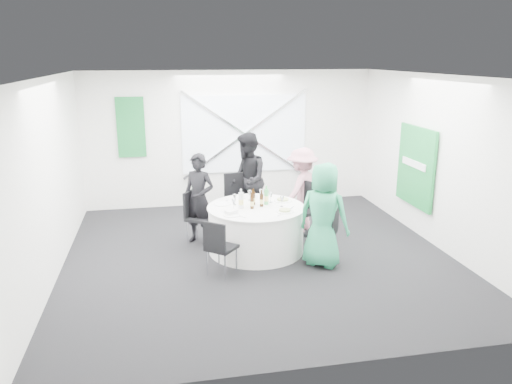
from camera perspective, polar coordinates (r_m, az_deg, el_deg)
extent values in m
plane|color=black|center=(8.02, 0.28, -7.28)|extent=(6.00, 6.00, 0.00)
plane|color=silver|center=(7.40, 0.31, 13.14)|extent=(6.00, 6.00, 0.00)
plane|color=white|center=(10.49, -2.97, 6.10)|extent=(6.00, 0.00, 6.00)
plane|color=white|center=(4.81, 7.43, -5.36)|extent=(6.00, 0.00, 6.00)
plane|color=white|center=(7.60, -22.47, 1.35)|extent=(0.00, 6.00, 6.00)
plane|color=white|center=(8.68, 20.12, 3.22)|extent=(0.00, 6.00, 6.00)
cube|color=white|center=(10.49, -1.32, 6.67)|extent=(2.60, 0.03, 1.60)
cube|color=silver|center=(10.45, -1.28, 6.63)|extent=(2.63, 0.05, 1.84)
cube|color=silver|center=(10.45, -1.28, 6.63)|extent=(2.63, 0.05, 1.84)
cube|color=#156D2B|center=(10.31, -14.11, 7.18)|extent=(0.55, 0.04, 1.20)
cube|color=#188537|center=(9.20, 17.78, 2.79)|extent=(0.05, 1.20, 1.40)
cylinder|color=silver|center=(8.07, 0.00, -4.32)|extent=(1.52, 1.52, 0.74)
cylinder|color=silver|center=(7.95, 0.00, -1.74)|extent=(1.56, 1.56, 0.02)
cube|color=black|center=(9.11, -2.02, -1.24)|extent=(0.49, 0.49, 0.05)
cube|color=black|center=(9.24, -2.36, 0.74)|extent=(0.43, 0.08, 0.49)
cylinder|color=silver|center=(9.40, -1.19, -2.32)|extent=(0.02, 0.02, 0.46)
cylinder|color=silver|center=(9.31, -3.37, -2.51)|extent=(0.02, 0.02, 0.46)
cylinder|color=silver|center=(9.06, -0.59, -3.00)|extent=(0.02, 0.02, 0.46)
cylinder|color=silver|center=(8.97, -2.86, -3.20)|extent=(0.02, 0.02, 0.46)
cube|color=black|center=(8.47, -6.39, -2.99)|extent=(0.56, 0.56, 0.05)
cube|color=black|center=(8.49, -7.58, -1.29)|extent=(0.25, 0.34, 0.43)
cylinder|color=silver|center=(8.75, -6.78, -3.96)|extent=(0.02, 0.02, 0.41)
cylinder|color=silver|center=(8.49, -7.85, -4.63)|extent=(0.02, 0.02, 0.41)
cylinder|color=silver|center=(8.60, -4.86, -4.25)|extent=(0.02, 0.02, 0.41)
cylinder|color=silver|center=(8.33, -5.89, -4.94)|extent=(0.02, 0.02, 0.41)
cube|color=black|center=(8.64, 5.14, -2.28)|extent=(0.60, 0.60, 0.05)
cube|color=black|center=(8.70, 6.20, -0.35)|extent=(0.23, 0.40, 0.48)
cylinder|color=silver|center=(8.71, 6.78, -3.90)|extent=(0.02, 0.02, 0.46)
cylinder|color=silver|center=(8.96, 5.16, -3.31)|extent=(0.02, 0.02, 0.46)
cylinder|color=silver|center=(8.48, 5.03, -4.41)|extent=(0.02, 0.02, 0.46)
cylinder|color=silver|center=(8.73, 3.42, -3.78)|extent=(0.02, 0.02, 0.46)
cube|color=black|center=(7.73, 7.43, -4.67)|extent=(0.59, 0.59, 0.05)
cube|color=black|center=(7.61, 8.98, -3.06)|extent=(0.25, 0.36, 0.46)
cylinder|color=silver|center=(7.62, 8.31, -6.92)|extent=(0.02, 0.02, 0.44)
cylinder|color=silver|center=(7.94, 8.90, -6.03)|extent=(0.02, 0.02, 0.44)
cylinder|color=silver|center=(7.70, 5.80, -6.60)|extent=(0.02, 0.02, 0.44)
cylinder|color=silver|center=(8.01, 6.49, -5.73)|extent=(0.02, 0.02, 0.44)
cube|color=black|center=(7.25, -3.94, -6.37)|extent=(0.54, 0.54, 0.05)
cube|color=black|center=(7.03, -4.79, -5.12)|extent=(0.30, 0.26, 0.41)
cylinder|color=silver|center=(7.29, -5.61, -8.08)|extent=(0.02, 0.02, 0.39)
cylinder|color=silver|center=(7.14, -3.55, -8.59)|extent=(0.02, 0.02, 0.39)
cylinder|color=silver|center=(7.53, -4.26, -7.28)|extent=(0.02, 0.02, 0.39)
cylinder|color=silver|center=(7.37, -2.24, -7.75)|extent=(0.02, 0.02, 0.39)
imported|color=black|center=(8.39, -6.54, -0.78)|extent=(0.67, 0.62, 1.54)
imported|color=black|center=(9.12, -1.04, 1.34)|extent=(0.52, 0.88, 1.75)
imported|color=#C37E8D|center=(8.95, 5.25, 0.24)|extent=(1.05, 0.98, 1.52)
imported|color=#2B9E6A|center=(7.48, 7.71, -2.63)|extent=(0.92, 0.88, 1.59)
cylinder|color=white|center=(8.46, -0.76, -0.55)|extent=(0.29, 0.29, 0.01)
cylinder|color=white|center=(8.08, -3.87, -1.35)|extent=(0.27, 0.27, 0.01)
cylinder|color=white|center=(8.25, 3.08, -0.98)|extent=(0.29, 0.29, 0.01)
cylinder|color=#91B260|center=(8.25, 3.08, -0.85)|extent=(0.19, 0.19, 0.02)
cylinder|color=white|center=(7.70, 3.30, -2.21)|extent=(0.28, 0.28, 0.01)
cylinder|color=#91B260|center=(7.69, 3.30, -2.07)|extent=(0.18, 0.18, 0.02)
cylinder|color=white|center=(7.53, -2.82, -2.61)|extent=(0.26, 0.26, 0.01)
cube|color=silver|center=(7.56, -2.83, -2.28)|extent=(0.21, 0.19, 0.05)
cylinder|color=#391F0A|center=(7.98, -0.42, -0.84)|extent=(0.06, 0.06, 0.20)
cylinder|color=#391F0A|center=(7.95, -0.42, 0.06)|extent=(0.02, 0.02, 0.06)
cylinder|color=#E1D077|center=(7.99, -0.42, -0.98)|extent=(0.06, 0.06, 0.07)
cylinder|color=#391F0A|center=(8.01, -0.30, -0.74)|extent=(0.06, 0.06, 0.21)
cylinder|color=#391F0A|center=(7.97, -0.30, 0.19)|extent=(0.02, 0.02, 0.06)
cylinder|color=#E1D077|center=(8.02, -0.30, -0.89)|extent=(0.06, 0.06, 0.07)
cylinder|color=#391F0A|center=(7.92, 0.63, -0.94)|extent=(0.06, 0.06, 0.21)
cylinder|color=#391F0A|center=(7.88, 0.64, 0.00)|extent=(0.02, 0.02, 0.06)
cylinder|color=#E1D077|center=(7.92, 0.63, -1.08)|extent=(0.06, 0.06, 0.07)
cylinder|color=#391F0A|center=(7.80, -0.46, -1.18)|extent=(0.06, 0.06, 0.21)
cylinder|color=#391F0A|center=(7.77, -0.46, -0.22)|extent=(0.02, 0.02, 0.06)
cylinder|color=#E1D077|center=(7.81, -0.46, -1.32)|extent=(0.06, 0.06, 0.07)
cylinder|color=#45B45A|center=(8.03, 1.19, -0.56)|extent=(0.08, 0.08, 0.25)
cylinder|color=#45B45A|center=(7.99, 1.19, 0.52)|extent=(0.03, 0.03, 0.06)
cylinder|color=#E1D077|center=(8.03, 1.18, -0.73)|extent=(0.08, 0.08, 0.09)
cylinder|color=silver|center=(7.84, -1.72, -0.96)|extent=(0.08, 0.08, 0.25)
cylinder|color=silver|center=(7.80, -1.73, 0.12)|extent=(0.03, 0.03, 0.06)
cylinder|color=#E1D077|center=(7.85, -1.72, -1.14)|extent=(0.08, 0.08, 0.09)
cylinder|color=white|center=(8.34, 0.58, -0.82)|extent=(0.06, 0.06, 0.00)
cylinder|color=white|center=(8.33, 0.58, -0.48)|extent=(0.01, 0.01, 0.10)
cone|color=white|center=(8.31, 0.58, 0.03)|extent=(0.07, 0.07, 0.08)
cylinder|color=white|center=(8.28, -0.71, -0.94)|extent=(0.06, 0.06, 0.00)
cylinder|color=white|center=(8.27, -0.71, -0.60)|extent=(0.01, 0.01, 0.10)
cone|color=white|center=(8.25, -0.71, -0.09)|extent=(0.07, 0.07, 0.08)
cylinder|color=white|center=(8.05, -2.45, -1.43)|extent=(0.06, 0.06, 0.00)
cylinder|color=white|center=(8.04, -2.45, -1.08)|extent=(0.01, 0.01, 0.10)
cone|color=white|center=(8.02, -2.46, -0.55)|extent=(0.07, 0.07, 0.08)
cylinder|color=white|center=(7.96, 2.97, -1.65)|extent=(0.06, 0.06, 0.00)
cylinder|color=white|center=(7.94, 2.98, -1.29)|extent=(0.01, 0.01, 0.10)
cone|color=white|center=(7.92, 2.98, -0.77)|extent=(0.07, 0.07, 0.08)
cylinder|color=white|center=(8.17, 1.70, -1.18)|extent=(0.06, 0.06, 0.00)
cylinder|color=white|center=(8.16, 1.71, -0.83)|extent=(0.01, 0.01, 0.10)
cone|color=white|center=(8.14, 1.71, -0.31)|extent=(0.07, 0.07, 0.08)
cylinder|color=white|center=(7.80, -2.56, -1.99)|extent=(0.06, 0.06, 0.00)
cylinder|color=white|center=(7.79, -2.56, -1.63)|extent=(0.01, 0.01, 0.10)
cone|color=white|center=(7.77, -2.57, -1.09)|extent=(0.07, 0.07, 0.08)
cube|color=silver|center=(8.26, -3.34, -1.00)|extent=(0.08, 0.14, 0.01)
cube|color=silver|center=(8.01, -4.11, -1.54)|extent=(0.09, 0.13, 0.01)
cube|color=silver|center=(7.52, 2.73, -2.65)|extent=(0.12, 0.12, 0.01)
cube|color=silver|center=(7.90, 4.15, -1.79)|extent=(0.10, 0.13, 0.01)
cube|color=silver|center=(7.63, -3.47, -2.40)|extent=(0.11, 0.12, 0.01)
cube|color=silver|center=(7.44, -1.65, -2.86)|extent=(0.11, 0.12, 0.01)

